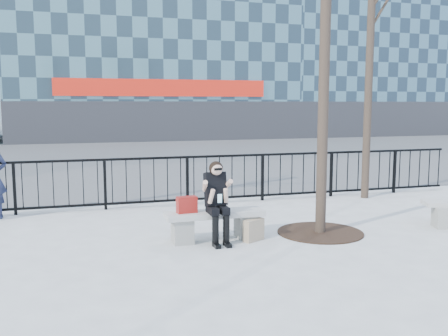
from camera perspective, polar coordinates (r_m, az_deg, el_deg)
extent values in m
plane|color=#A1A09C|center=(8.42, -1.06, -8.22)|extent=(120.00, 120.00, 0.00)
cube|color=#474747|center=(23.03, -11.16, 1.60)|extent=(60.00, 23.00, 0.01)
cube|color=black|center=(11.10, -5.25, 1.22)|extent=(14.00, 0.05, 0.05)
cube|color=black|center=(11.24, -5.19, -3.66)|extent=(14.00, 0.05, 0.05)
cube|color=#2D2D30|center=(30.24, -6.82, 5.30)|extent=(18.00, 0.08, 2.40)
cube|color=red|center=(30.18, -6.86, 9.09)|extent=(12.60, 0.12, 1.00)
cube|color=slate|center=(42.00, 16.35, 17.69)|extent=(16.00, 10.00, 20.00)
cube|color=#2D2D30|center=(37.14, 20.10, 5.28)|extent=(16.00, 0.08, 2.40)
cylinder|color=black|center=(8.85, 11.54, 16.89)|extent=(0.18, 0.18, 7.50)
cylinder|color=black|center=(12.43, 16.34, 12.79)|extent=(0.18, 0.18, 7.00)
cylinder|color=black|center=(9.01, 10.93, -7.23)|extent=(1.50, 1.50, 0.02)
cube|color=slate|center=(8.25, -4.77, -7.15)|extent=(0.32, 0.38, 0.40)
cube|color=slate|center=(8.53, 2.52, -6.63)|extent=(0.32, 0.38, 0.40)
cube|color=#98948F|center=(8.31, -1.06, -5.26)|extent=(1.65, 0.46, 0.09)
cube|color=slate|center=(10.05, 23.71, -5.19)|extent=(0.30, 0.35, 0.37)
cube|color=maroon|center=(8.19, -4.27, -4.20)|extent=(0.34, 0.19, 0.27)
cube|color=tan|center=(8.35, 3.41, -7.09)|extent=(0.41, 0.30, 0.36)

